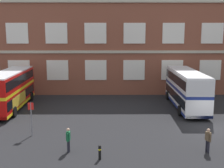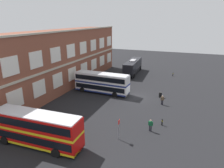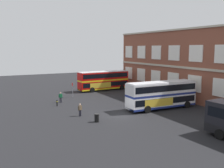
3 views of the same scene
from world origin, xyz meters
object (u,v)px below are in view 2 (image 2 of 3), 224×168
Objects in this scene: waiting_passenger at (151,125)px; station_litter_bin at (160,95)px; double_decker_middle at (102,83)px; touring_coach at (133,67)px; bus_stand_flag at (119,128)px; second_passenger at (162,100)px; safety_bollard_west at (162,122)px; safety_bollard_east at (173,74)px; double_decker_near at (37,129)px.

waiting_passenger is 1.65× the size of station_litter_bin.
touring_coach is at bearing -5.20° from double_decker_middle.
bus_stand_flag is (-3.38, 3.24, 0.70)m from waiting_passenger.
second_passenger reaches higher than safety_bollard_west.
touring_coach reaches higher than safety_bollard_east.
safety_bollard_east is (19.90, 0.17, -0.44)m from second_passenger.
station_litter_bin is 1.08× the size of safety_bollard_east.
second_passenger reaches higher than safety_bollard_east.
safety_bollard_east is at bearing 0.48° from second_passenger.
waiting_passenger is 2.54m from safety_bollard_west.
safety_bollard_east is at bearing -5.59° from bus_stand_flag.
second_passenger is at bearing -34.26° from double_decker_near.
safety_bollard_west is (-25.94, -11.75, -1.42)m from touring_coach.
second_passenger is (-1.68, -12.21, -1.22)m from double_decker_middle.
bus_stand_flag is 32.98m from safety_bollard_east.
double_decker_middle is 16.51m from waiting_passenger.
touring_coach is 7.13× the size of waiting_passenger.
second_passenger is 1.79× the size of safety_bollard_east.
double_decker_middle is 21.90m from safety_bollard_east.
station_litter_bin is at bearing -146.99° from touring_coach.
waiting_passenger reaches higher than safety_bollard_west.
station_litter_bin reaches higher than safety_bollard_west.
double_decker_near is 9.65m from bus_stand_flag.
double_decker_near is 19.13m from double_decker_middle.
bus_stand_flag is 2.84× the size of safety_bollard_west.
double_decker_middle reaches higher than bus_stand_flag.
double_decker_middle reaches higher than waiting_passenger.
station_litter_bin is at bearing 177.62° from safety_bollard_east.
station_litter_bin reaches higher than safety_bollard_east.
bus_stand_flag is at bearing 136.17° from waiting_passenger.
safety_bollard_west is (2.19, -1.22, -0.44)m from waiting_passenger.
safety_bollard_east is at bearing 2.62° from safety_bollard_west.
waiting_passenger is 0.63× the size of bus_stand_flag.
second_passenger is at bearing -14.68° from bus_stand_flag.
waiting_passenger is (7.92, -11.75, -1.22)m from double_decker_near.
waiting_passenger is at bearing -159.47° from touring_coach.
second_passenger is 7.43m from safety_bollard_west.
waiting_passenger is at bearing 150.89° from safety_bollard_west.
safety_bollard_east is at bearing -33.46° from double_decker_middle.
double_decker_near is 6.52× the size of second_passenger.
second_passenger is (9.52, -0.14, 0.00)m from waiting_passenger.
waiting_passenger is at bearing -56.01° from double_decker_near.
safety_bollard_west and safety_bollard_east have the same top height.
safety_bollard_west is at bearing -38.72° from bus_stand_flag.
double_decker_middle is at bearing 146.54° from safety_bollard_east.
double_decker_near is at bearing 178.07° from touring_coach.
bus_stand_flag is 16.62m from station_litter_bin.
bus_stand_flag is at bearing 141.28° from safety_bollard_west.
station_litter_bin is (3.48, 0.85, -0.41)m from second_passenger.
double_decker_middle is 10.75× the size of station_litter_bin.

